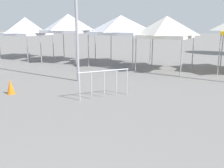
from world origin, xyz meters
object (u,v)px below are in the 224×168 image
Objects in this scene: canopy_tent_behind_center at (26,26)px; canopy_tent_right_of_center at (68,23)px; canopy_tent_left_of_center at (121,25)px; crowd_barrier_near_person at (104,78)px; canopy_tent_center at (166,27)px; traffic_cone_lot_center at (11,87)px.

canopy_tent_behind_center is 4.19m from canopy_tent_right_of_center.
crowd_barrier_near_person is (2.64, -7.41, -1.93)m from canopy_tent_left_of_center.
canopy_tent_center is (3.23, -0.59, -0.10)m from canopy_tent_left_of_center.
canopy_tent_left_of_center reaches higher than canopy_tent_behind_center.
canopy_tent_left_of_center is at bearing 83.24° from traffic_cone_lot_center.
canopy_tent_left_of_center is 5.59× the size of traffic_cone_lot_center.
canopy_tent_center is 7.08m from crowd_barrier_near_person.
canopy_tent_right_of_center is at bearing 178.01° from canopy_tent_center.
traffic_cone_lot_center is (-3.66, -1.27, -0.45)m from crowd_barrier_near_person.
canopy_tent_right_of_center is 4.00m from canopy_tent_left_of_center.
canopy_tent_right_of_center is at bearing -1.54° from canopy_tent_behind_center.
crowd_barrier_near_person is (10.80, -7.18, -1.78)m from canopy_tent_behind_center.
crowd_barrier_near_person is (6.62, -7.07, -2.01)m from canopy_tent_right_of_center.
canopy_tent_center is at bearing 62.25° from traffic_cone_lot_center.
traffic_cone_lot_center is (7.14, -8.45, -2.23)m from canopy_tent_behind_center.
canopy_tent_left_of_center is (8.17, 0.22, 0.15)m from canopy_tent_behind_center.
canopy_tent_right_of_center is (4.18, -0.11, 0.23)m from canopy_tent_behind_center.
canopy_tent_behind_center reaches higher than canopy_tent_center.
canopy_tent_right_of_center reaches higher than canopy_tent_behind_center.
crowd_barrier_near_person reaches higher than traffic_cone_lot_center.
traffic_cone_lot_center is at bearing -49.80° from canopy_tent_behind_center.
crowd_barrier_near_person is (-0.59, -6.82, -1.82)m from canopy_tent_center.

